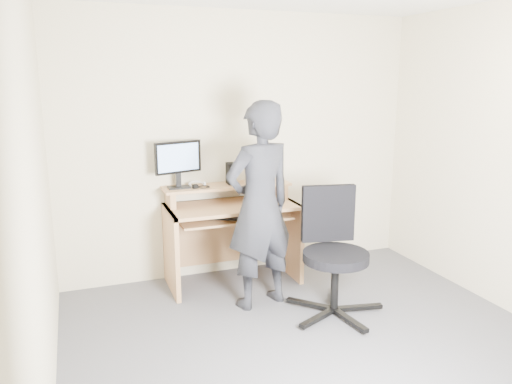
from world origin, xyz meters
TOP-DOWN VIEW (x-y plane):
  - ground at (0.00, 0.00)m, footprint 3.50×3.50m
  - back_wall at (0.00, 1.75)m, footprint 3.50×0.02m
  - desk at (-0.20, 1.53)m, footprint 1.20×0.60m
  - monitor at (-0.65, 1.61)m, footprint 0.44×0.16m
  - external_drive at (-0.16, 1.61)m, footprint 0.07×0.13m
  - travel_mug at (0.01, 1.57)m, footprint 0.09×0.09m
  - smartphone at (0.14, 1.58)m, footprint 0.09×0.14m
  - charger at (-0.52, 1.54)m, footprint 0.05×0.05m
  - headphones at (-0.47, 1.66)m, footprint 0.19×0.19m
  - keyboard at (-0.20, 1.36)m, footprint 0.49×0.35m
  - mouse at (0.14, 1.35)m, footprint 0.11×0.08m
  - office_chair at (0.38, 0.59)m, footprint 0.79×0.79m
  - person at (-0.13, 0.92)m, footprint 0.71×0.56m

SIDE VIEW (x-z plane):
  - ground at x=0.00m, z-range 0.00..0.00m
  - desk at x=-0.20m, z-range 0.09..1.00m
  - office_chair at x=0.38m, z-range 0.05..1.05m
  - keyboard at x=-0.20m, z-range 0.65..0.68m
  - mouse at x=0.14m, z-range 0.75..0.79m
  - person at x=-0.13m, z-range 0.00..1.72m
  - smartphone at x=0.14m, z-range 0.91..0.92m
  - headphones at x=-0.47m, z-range 0.89..0.95m
  - charger at x=-0.52m, z-range 0.91..0.94m
  - travel_mug at x=0.01m, z-range 0.91..1.07m
  - external_drive at x=-0.16m, z-range 0.91..1.11m
  - monitor at x=-0.65m, z-range 0.95..1.38m
  - back_wall at x=0.00m, z-range 0.00..2.50m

